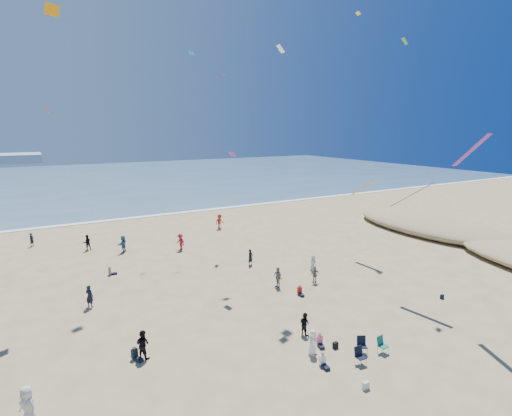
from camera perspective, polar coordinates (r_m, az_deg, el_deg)
ground at (r=22.17m, az=6.49°, el=-25.02°), size 220.00×220.00×0.00m
ocean at (r=110.53m, az=-24.21°, el=3.53°), size 220.00×100.00×0.06m
surf_line at (r=61.60m, az=-19.19°, el=-1.56°), size 220.00×1.20×0.08m
standing_flyers at (r=36.07m, az=-5.42°, el=-8.54°), size 30.07×38.98×1.94m
seated_group at (r=28.66m, az=-3.80°, el=-14.99°), size 14.49×21.48×0.84m
chair_cluster at (r=25.48m, az=15.83°, el=-18.81°), size 2.66×1.53×1.00m
white_tote at (r=23.03m, az=15.42°, el=-23.23°), size 0.35×0.20×0.40m
black_backpack at (r=26.04m, az=11.28°, el=-18.66°), size 0.30×0.22×0.38m
navy_bag at (r=35.15m, az=25.04°, el=-11.40°), size 0.28×0.18×0.34m
kites_aloft at (r=34.50m, az=6.40°, el=15.03°), size 45.21×42.60×28.82m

